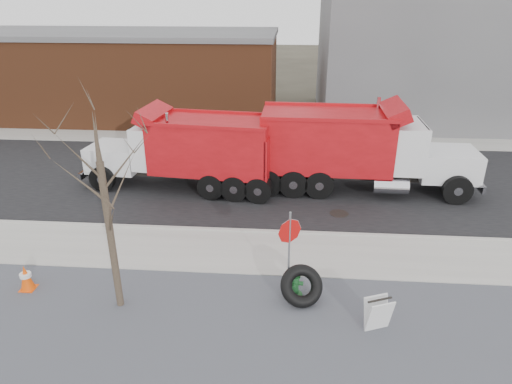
# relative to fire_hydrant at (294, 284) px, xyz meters

# --- Properties ---
(ground) EXTENTS (120.00, 120.00, 0.00)m
(ground) POSITION_rel_fire_hydrant_xyz_m (-1.34, 1.85, -0.38)
(ground) COLOR #383328
(ground) RESTS_ON ground
(gravel_verge) EXTENTS (60.00, 5.00, 0.03)m
(gravel_verge) POSITION_rel_fire_hydrant_xyz_m (-1.34, -1.65, -0.37)
(gravel_verge) COLOR slate
(gravel_verge) RESTS_ON ground
(sidewalk) EXTENTS (60.00, 2.50, 0.06)m
(sidewalk) POSITION_rel_fire_hydrant_xyz_m (-1.34, 2.10, -0.35)
(sidewalk) COLOR #9E9B93
(sidewalk) RESTS_ON ground
(curb) EXTENTS (60.00, 0.15, 0.11)m
(curb) POSITION_rel_fire_hydrant_xyz_m (-1.34, 3.40, -0.33)
(curb) COLOR #9E9B93
(curb) RESTS_ON ground
(road) EXTENTS (60.00, 9.40, 0.02)m
(road) POSITION_rel_fire_hydrant_xyz_m (-1.34, 8.15, -0.37)
(road) COLOR black
(road) RESTS_ON ground
(far_sidewalk) EXTENTS (60.00, 2.00, 0.06)m
(far_sidewalk) POSITION_rel_fire_hydrant_xyz_m (-1.34, 13.85, -0.35)
(far_sidewalk) COLOR #9E9B93
(far_sidewalk) RESTS_ON ground
(building_grey) EXTENTS (12.00, 10.00, 8.00)m
(building_grey) POSITION_rel_fire_hydrant_xyz_m (7.66, 19.85, 3.62)
(building_grey) COLOR slate
(building_grey) RESTS_ON ground
(building_brick) EXTENTS (20.20, 8.20, 5.30)m
(building_brick) POSITION_rel_fire_hydrant_xyz_m (-11.34, 18.85, 2.27)
(building_brick) COLOR brown
(building_brick) RESTS_ON ground
(bare_tree) EXTENTS (3.20, 3.20, 5.20)m
(bare_tree) POSITION_rel_fire_hydrant_xyz_m (-4.54, -0.75, 2.91)
(bare_tree) COLOR #382D23
(bare_tree) RESTS_ON ground
(fire_hydrant) EXTENTS (0.48, 0.46, 0.84)m
(fire_hydrant) POSITION_rel_fire_hydrant_xyz_m (0.00, 0.00, 0.00)
(fire_hydrant) COLOR #256232
(fire_hydrant) RESTS_ON ground
(truck_tire) EXTENTS (1.32, 1.19, 1.07)m
(truck_tire) POSITION_rel_fire_hydrant_xyz_m (0.18, -0.23, 0.11)
(truck_tire) COLOR black
(truck_tire) RESTS_ON ground
(stop_sign) EXTENTS (0.59, 0.39, 2.50)m
(stop_sign) POSITION_rel_fire_hydrant_xyz_m (-0.17, 0.04, 1.33)
(stop_sign) COLOR gray
(stop_sign) RESTS_ON ground
(sandwich_board) EXTENTS (0.73, 0.60, 0.88)m
(sandwich_board) POSITION_rel_fire_hydrant_xyz_m (1.99, -1.20, 0.08)
(sandwich_board) COLOR white
(sandwich_board) RESTS_ON ground
(traffic_cone_near) EXTENTS (0.40, 0.40, 0.76)m
(traffic_cone_near) POSITION_rel_fire_hydrant_xyz_m (-7.31, -0.27, -0.00)
(traffic_cone_near) COLOR #F44C07
(traffic_cone_near) RESTS_ON ground
(dump_truck_red_a) EXTENTS (9.01, 2.67, 3.62)m
(dump_truck_red_a) POSITION_rel_fire_hydrant_xyz_m (2.38, 7.46, 1.46)
(dump_truck_red_a) COLOR black
(dump_truck_red_a) RESTS_ON ground
(dump_truck_red_b) EXTENTS (7.99, 3.05, 3.35)m
(dump_truck_red_b) POSITION_rel_fire_hydrant_xyz_m (-4.30, 7.09, 1.32)
(dump_truck_red_b) COLOR black
(dump_truck_red_b) RESTS_ON ground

